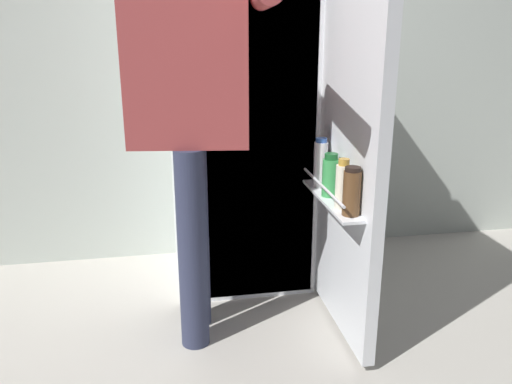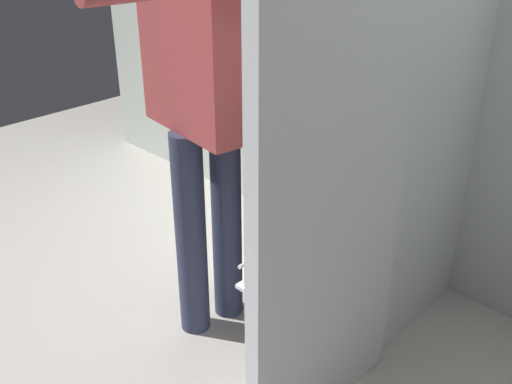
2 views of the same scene
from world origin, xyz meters
name	(u,v)px [view 2 (image 2 of 2)]	position (x,y,z in m)	size (l,w,h in m)	color
ground_plane	(261,348)	(0.00, 0.00, 0.00)	(6.25, 6.25, 0.00)	#B7B2A8
refrigerator	(358,127)	(0.03, 0.51, 0.80)	(0.73, 1.30, 1.60)	silver
person	(204,77)	(-0.27, -0.01, 1.04)	(0.58, 0.83, 1.72)	#2D334C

